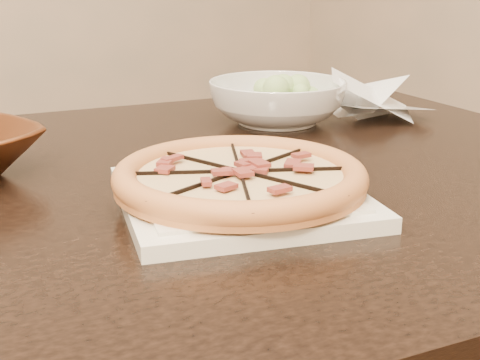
{
  "coord_description": "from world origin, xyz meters",
  "views": [
    {
      "loc": [
        -0.16,
        -0.91,
        1.01
      ],
      "look_at": [
        0.22,
        -0.28,
        0.78
      ],
      "focal_mm": 50.0,
      "sensor_mm": 36.0,
      "label": 1
    }
  ],
  "objects": [
    {
      "name": "pizza",
      "position": [
        0.22,
        -0.28,
        0.78
      ],
      "size": [
        0.29,
        0.29,
        0.03
      ],
      "color": "#AD6D35",
      "rests_on": "plate"
    },
    {
      "name": "salad",
      "position": [
        0.49,
        0.05,
        0.84
      ],
      "size": [
        0.09,
        0.11,
        0.04
      ],
      "color": "#A5C674",
      "rests_on": "salad_bowl"
    },
    {
      "name": "plate",
      "position": [
        0.22,
        -0.28,
        0.76
      ],
      "size": [
        0.33,
        0.33,
        0.02
      ],
      "color": "silver",
      "rests_on": "dining_table"
    },
    {
      "name": "salad_bowl",
      "position": [
        0.49,
        0.05,
        0.79
      ],
      "size": [
        0.3,
        0.3,
        0.08
      ],
      "primitive_type": "imported",
      "rotation": [
        0.0,
        0.0,
        0.31
      ],
      "color": "silver",
      "rests_on": "dining_table"
    },
    {
      "name": "cling_film",
      "position": [
        0.66,
        0.0,
        0.78
      ],
      "size": [
        0.2,
        0.17,
        0.05
      ],
      "primitive_type": null,
      "rotation": [
        0.0,
        0.0,
        -0.18
      ],
      "color": "white",
      "rests_on": "dining_table"
    },
    {
      "name": "dining_table",
      "position": [
        0.11,
        -0.13,
        0.66
      ],
      "size": [
        1.6,
        1.12,
        0.75
      ],
      "color": "black",
      "rests_on": "floor"
    }
  ]
}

